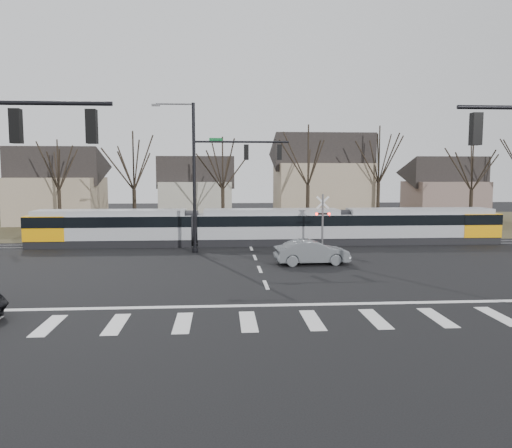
{
  "coord_description": "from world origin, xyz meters",
  "views": [
    {
      "loc": [
        -2.17,
        -21.95,
        5.46
      ],
      "look_at": [
        0.0,
        9.0,
        2.3
      ],
      "focal_mm": 35.0,
      "sensor_mm": 36.0,
      "label": 1
    }
  ],
  "objects": [
    {
      "name": "stop_line",
      "position": [
        0.0,
        -1.8,
        0.01
      ],
      "size": [
        28.0,
        0.35,
        0.01
      ],
      "primitive_type": "cube",
      "color": "silver",
      "rests_on": "ground"
    },
    {
      "name": "signal_pole_far",
      "position": [
        -2.41,
        12.5,
        5.7
      ],
      "size": [
        9.28,
        0.44,
        10.2
      ],
      "color": "black",
      "rests_on": "ground"
    },
    {
      "name": "crosswalk",
      "position": [
        0.0,
        -4.0,
        0.01
      ],
      "size": [
        27.0,
        2.6,
        0.01
      ],
      "color": "silver",
      "rests_on": "ground"
    },
    {
      "name": "house_c",
      "position": [
        9.0,
        33.0,
        5.23
      ],
      "size": [
        10.8,
        8.64,
        10.1
      ],
      "color": "gray",
      "rests_on": "ground"
    },
    {
      "name": "lane_dashes",
      "position": [
        0.0,
        16.0,
        0.01
      ],
      "size": [
        0.18,
        30.0,
        0.01
      ],
      "color": "silver",
      "rests_on": "ground"
    },
    {
      "name": "ground",
      "position": [
        0.0,
        0.0,
        0.0
      ],
      "size": [
        140.0,
        140.0,
        0.0
      ],
      "primitive_type": "plane",
      "color": "black"
    },
    {
      "name": "house_b",
      "position": [
        -5.0,
        36.0,
        3.97
      ],
      "size": [
        8.64,
        7.56,
        7.65
      ],
      "color": "gray",
      "rests_on": "ground"
    },
    {
      "name": "sedan",
      "position": [
        3.26,
        7.41,
        0.74
      ],
      "size": [
        2.2,
        4.69,
        1.47
      ],
      "primitive_type": "imported",
      "rotation": [
        0.0,
        0.0,
        1.64
      ],
      "color": "#5B5F63",
      "rests_on": "ground"
    },
    {
      "name": "house_d",
      "position": [
        24.0,
        35.0,
        3.97
      ],
      "size": [
        8.64,
        7.56,
        7.65
      ],
      "color": "brown",
      "rests_on": "ground"
    },
    {
      "name": "grass_verge",
      "position": [
        0.0,
        32.0,
        0.01
      ],
      "size": [
        140.0,
        28.0,
        0.01
      ],
      "primitive_type": "cube",
      "color": "#38331E",
      "rests_on": "ground"
    },
    {
      "name": "rail_pair",
      "position": [
        0.0,
        15.8,
        0.03
      ],
      "size": [
        90.0,
        1.52,
        0.06
      ],
      "color": "#59595E",
      "rests_on": "ground"
    },
    {
      "name": "rail_crossing_signal",
      "position": [
        5.0,
        12.79,
        1.89
      ],
      "size": [
        1.08,
        0.36,
        4.0
      ],
      "color": "#59595B",
      "rests_on": "ground"
    },
    {
      "name": "tree_row",
      "position": [
        2.0,
        26.0,
        5.0
      ],
      "size": [
        59.2,
        7.2,
        10.0
      ],
      "color": "black",
      "rests_on": "ground"
    },
    {
      "name": "house_a",
      "position": [
        -20.0,
        34.0,
        4.46
      ],
      "size": [
        9.72,
        8.64,
        8.6
      ],
      "color": "gray",
      "rests_on": "ground"
    },
    {
      "name": "tram",
      "position": [
        1.5,
        16.0,
        1.48
      ],
      "size": [
        35.89,
        2.66,
        2.72
      ],
      "color": "gray",
      "rests_on": "ground"
    }
  ]
}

